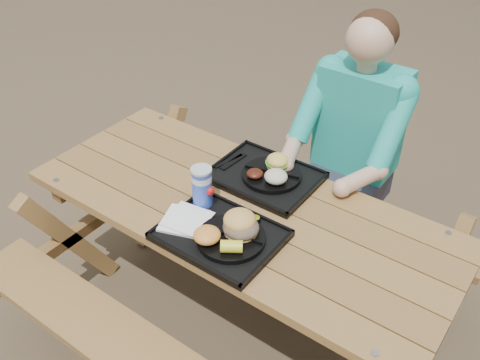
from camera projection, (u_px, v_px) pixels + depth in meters
The scene contains 18 objects.
ground at pixel (240, 323), 2.64m from camera, with size 60.00×60.00×0.00m, color #999999.
picnic_table at pixel (240, 269), 2.42m from camera, with size 1.80×1.49×0.75m, color #999999, non-canonical shape.
tray_near at pixel (220, 236), 2.03m from camera, with size 0.45×0.35×0.02m, color black.
tray_far at pixel (265, 177), 2.34m from camera, with size 0.45×0.35×0.02m, color black.
plate_near at pixel (231, 238), 1.99m from camera, with size 0.26×0.26×0.02m, color black.
plate_far at pixel (272, 175), 2.32m from camera, with size 0.26×0.26×0.02m, color black.
napkin_stack at pixel (184, 220), 2.08m from camera, with size 0.17×0.17×0.02m, color white.
soda_cup at pixel (202, 188), 2.13m from camera, with size 0.08×0.08×0.16m, color blue.
condiment_bbq at pixel (241, 214), 2.10m from camera, with size 0.06×0.06×0.03m, color black.
condiment_mustard at pixel (255, 220), 2.07m from camera, with size 0.04×0.04×0.03m, color gold.
sandwich at pixel (241, 219), 1.96m from camera, with size 0.13×0.13×0.13m, color #E8AB51, non-canonical shape.
mac_cheese at pixel (207, 235), 1.95m from camera, with size 0.10×0.10×0.05m, color #F8A241.
corn_cob at pixel (232, 247), 1.91m from camera, with size 0.08×0.08×0.05m, color yellow, non-canonical shape.
cutlery_far at pixel (233, 161), 2.41m from camera, with size 0.03×0.16×0.01m, color black.
burger at pixel (278, 158), 2.32m from camera, with size 0.10×0.10×0.09m, color #EDC653, non-canonical shape.
baked_beans at pixel (255, 174), 2.28m from camera, with size 0.07×0.07×0.03m, color #46180E.
potato_salad at pixel (276, 177), 2.24m from camera, with size 0.10×0.10×0.05m, color beige.
diner at pixel (352, 161), 2.65m from camera, with size 0.48×0.84×1.28m, color teal, non-canonical shape.
Camera 1 is at (1.00, -1.38, 2.14)m, focal length 40.00 mm.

